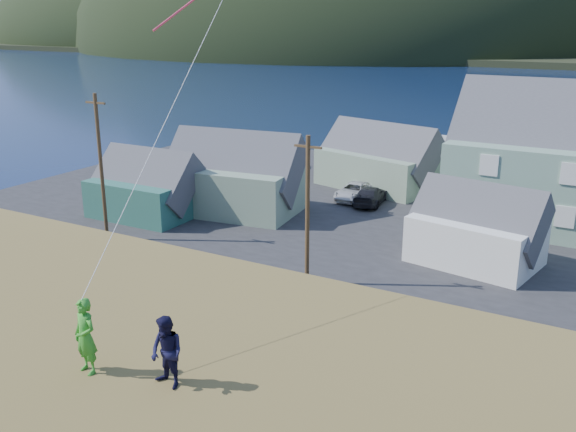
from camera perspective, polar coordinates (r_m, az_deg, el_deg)
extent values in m
plane|color=#0A1638|center=(33.24, 6.12, -8.25)|extent=(900.00, 900.00, 0.00)
cube|color=#4C3D19|center=(31.57, 4.65, -9.56)|extent=(110.00, 8.00, 0.10)
cube|color=#28282B|center=(48.30, 14.24, -0.38)|extent=(72.00, 36.00, 0.12)
cube|color=gray|center=(71.29, 14.69, 5.54)|extent=(26.00, 14.00, 0.90)
ellipsoid|color=black|center=(385.31, -7.74, 15.31)|extent=(240.00, 216.00, 108.00)
ellipsoid|color=black|center=(316.60, 5.09, 14.99)|extent=(260.00, 234.00, 143.00)
cube|color=#296156|center=(48.69, -12.48, 1.65)|extent=(7.38, 5.56, 2.75)
cube|color=#47474C|center=(48.18, -12.65, 4.07)|extent=(7.88, 5.41, 5.36)
cube|color=gray|center=(48.85, -4.83, 2.48)|extent=(10.46, 7.64, 3.46)
cube|color=#47474C|center=(48.25, -4.91, 5.46)|extent=(10.92, 7.46, 6.23)
cube|color=white|center=(39.86, 16.34, -2.10)|extent=(7.76, 6.13, 2.80)
cube|color=#47474C|center=(39.24, 16.60, 0.80)|extent=(8.24, 6.16, 4.96)
cube|color=slate|center=(56.05, 8.05, 4.13)|extent=(10.92, 8.12, 3.12)
cube|color=#47474C|center=(55.55, 8.15, 6.58)|extent=(11.39, 8.20, 5.81)
cylinder|color=#47331E|center=(43.13, -16.27, 4.08)|extent=(0.24, 0.24, 9.62)
cylinder|color=#47331E|center=(34.43, 1.74, 0.38)|extent=(0.24, 0.24, 8.29)
imported|color=navy|center=(48.87, 15.93, 0.68)|extent=(2.03, 4.50, 1.50)
imported|color=black|center=(50.95, 7.34, 1.83)|extent=(2.61, 5.07, 1.41)
imported|color=#B7B8BD|center=(54.56, -2.82, 3.06)|extent=(1.65, 4.67, 1.54)
imported|color=maroon|center=(57.93, -6.22, 3.74)|extent=(1.89, 4.15, 1.38)
imported|color=black|center=(56.35, 13.54, 2.94)|extent=(1.57, 3.89, 1.32)
imported|color=slate|center=(62.11, -0.51, 4.78)|extent=(1.91, 4.44, 1.42)
imported|color=silver|center=(52.18, 5.93, 2.21)|extent=(2.39, 4.86, 1.33)
imported|color=green|center=(13.98, -17.57, -10.17)|extent=(0.66, 0.50, 1.64)
imported|color=black|center=(13.13, -10.72, -11.84)|extent=(0.82, 0.70, 1.50)
cylinder|color=white|center=(16.19, -10.07, 9.93)|extent=(0.02, 0.02, 10.93)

